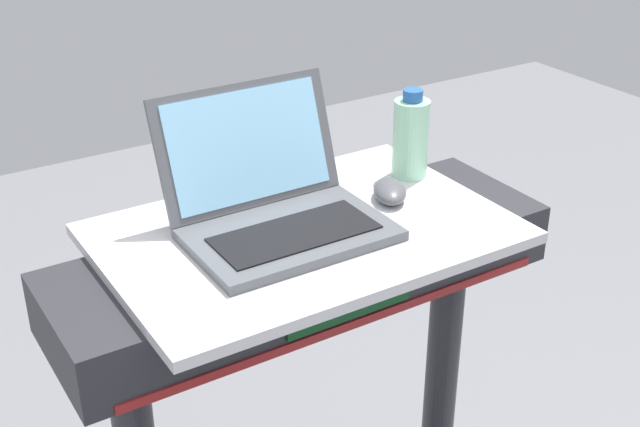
# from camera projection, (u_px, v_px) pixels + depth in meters

# --- Properties ---
(desk_board) EXTENTS (0.69, 0.47, 0.02)m
(desk_board) POSITION_uv_depth(u_px,v_px,m) (305.00, 233.00, 1.47)
(desk_board) COLOR silver
(desk_board) RESTS_ON treadmill_base
(laptop) EXTENTS (0.33, 0.29, 0.22)m
(laptop) POSITION_uv_depth(u_px,v_px,m) (276.00, 204.00, 1.45)
(laptop) COLOR #515459
(laptop) RESTS_ON desk_board
(computer_mouse) EXTENTS (0.10, 0.12, 0.03)m
(computer_mouse) POSITION_uv_depth(u_px,v_px,m) (390.00, 191.00, 1.56)
(computer_mouse) COLOR #4C4C51
(computer_mouse) RESTS_ON desk_board
(water_bottle) EXTENTS (0.07, 0.07, 0.17)m
(water_bottle) POSITION_uv_depth(u_px,v_px,m) (411.00, 137.00, 1.63)
(water_bottle) COLOR #9EDBB2
(water_bottle) RESTS_ON desk_board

